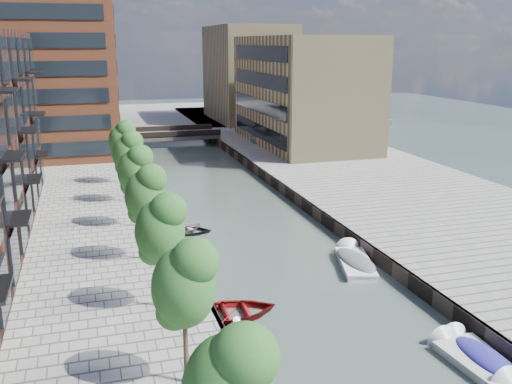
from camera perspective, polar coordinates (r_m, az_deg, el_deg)
name	(u,v)px	position (r m, az deg, el deg)	size (l,w,h in m)	color
water	(224,202)	(52.40, -3.20, -0.99)	(300.00, 300.00, 0.00)	#38473F
quay_right	(381,185)	(57.97, 12.36, 0.73)	(20.00, 140.00, 1.00)	gray
quay_wall_left	(157,202)	(51.26, -9.85, -0.96)	(0.25, 140.00, 1.00)	#332823
quay_wall_right	(287,192)	(53.96, 3.10, 0.03)	(0.25, 140.00, 1.00)	#332823
far_closure	(150,117)	(110.57, -10.56, 7.36)	(80.00, 40.00, 1.00)	gray
tower	(31,26)	(74.33, -21.57, 15.14)	(18.00, 18.00, 30.00)	brown
tan_block_near	(302,91)	(76.53, 4.65, 10.04)	(12.00, 25.00, 14.00)	tan
tan_block_far	(248,73)	(101.09, -0.77, 11.77)	(12.00, 20.00, 16.00)	tan
bridge	(172,135)	(82.92, -8.42, 5.69)	(13.00, 6.00, 1.30)	gray
tree_0	(227,383)	(16.11, -2.88, -18.57)	(2.50, 2.50, 5.95)	#382619
tree_1	(184,282)	(22.18, -7.26, -8.89)	(2.50, 2.50, 5.95)	#382619
tree_2	(160,227)	(28.68, -9.60, -3.46)	(2.50, 2.50, 5.95)	#382619
tree_3	(145,192)	(35.37, -11.05, -0.05)	(2.50, 2.50, 5.95)	#382619
tree_4	(135,169)	(42.16, -12.03, 2.27)	(2.50, 2.50, 5.95)	#382619
tree_5	(127,152)	(49.01, -12.74, 3.95)	(2.50, 2.50, 5.95)	#382619
tree_6	(122,139)	(55.90, -13.28, 5.21)	(2.50, 2.50, 5.95)	#382619
lamp_0	(237,359)	(20.61, -1.93, -16.34)	(0.24, 0.24, 4.12)	black
lamp_1	(170,223)	(35.05, -8.62, -3.13)	(0.24, 0.24, 4.12)	black
lamp_2	(143,169)	(50.44, -11.24, 2.24)	(0.24, 0.24, 4.12)	black
sloop_2	(232,317)	(31.10, -2.46, -12.36)	(3.57, 5.00, 1.03)	maroon
sloop_3	(181,232)	(44.50, -7.48, -3.96)	(2.92, 4.10, 0.85)	silver
sloop_4	(185,233)	(44.13, -7.08, -4.11)	(2.88, 4.03, 0.83)	black
motorboat_2	(469,361)	(28.77, 20.51, -15.54)	(2.03, 4.99, 1.63)	silver
motorboat_3	(479,357)	(29.02, 21.42, -15.14)	(1.81, 4.85, 1.60)	silver
motorboat_4	(354,261)	(38.32, 9.76, -6.83)	(3.29, 5.81, 1.83)	white
car	(264,139)	(76.24, 0.78, 5.30)	(1.66, 4.13, 1.41)	silver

